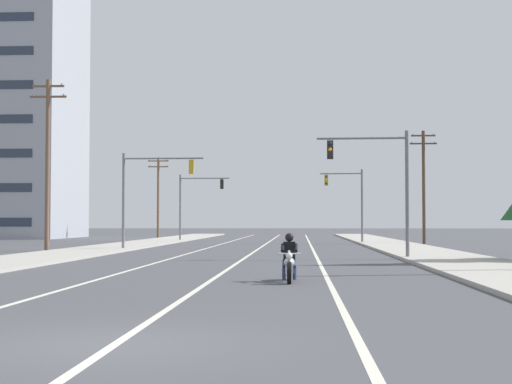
{
  "coord_description": "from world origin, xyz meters",
  "views": [
    {
      "loc": [
        2.8,
        -11.2,
        1.8
      ],
      "look_at": [
        1.0,
        20.61,
        3.05
      ],
      "focal_mm": 53.54,
      "sensor_mm": 36.0,
      "label": 1
    }
  ],
  "objects_px": {
    "traffic_signal_near_left": "(147,186)",
    "traffic_signal_mid_right": "(350,195)",
    "traffic_signal_mid_left": "(194,197)",
    "utility_pole_left_far": "(158,194)",
    "utility_pole_right_far": "(424,183)",
    "traffic_signal_near_right": "(381,175)",
    "utility_pole_left_near": "(48,159)",
    "motorcycle_with_rider": "(289,262)"
  },
  "relations": [
    {
      "from": "traffic_signal_near_left",
      "to": "traffic_signal_mid_right",
      "type": "height_order",
      "value": "same"
    },
    {
      "from": "motorcycle_with_rider",
      "to": "traffic_signal_near_left",
      "type": "bearing_deg",
      "value": 110.52
    },
    {
      "from": "utility_pole_left_near",
      "to": "utility_pole_right_far",
      "type": "distance_m",
      "value": 30.65
    },
    {
      "from": "traffic_signal_near_right",
      "to": "utility_pole_right_far",
      "type": "bearing_deg",
      "value": 76.43
    },
    {
      "from": "traffic_signal_near_right",
      "to": "traffic_signal_mid_right",
      "type": "distance_m",
      "value": 27.1
    },
    {
      "from": "traffic_signal_mid_left",
      "to": "utility_pole_left_far",
      "type": "bearing_deg",
      "value": 113.14
    },
    {
      "from": "traffic_signal_mid_left",
      "to": "traffic_signal_mid_right",
      "type": "bearing_deg",
      "value": -24.23
    },
    {
      "from": "traffic_signal_near_left",
      "to": "utility_pole_right_far",
      "type": "height_order",
      "value": "utility_pole_right_far"
    },
    {
      "from": "traffic_signal_near_right",
      "to": "traffic_signal_mid_right",
      "type": "height_order",
      "value": "same"
    },
    {
      "from": "utility_pole_right_far",
      "to": "utility_pole_left_far",
      "type": "distance_m",
      "value": 33.95
    },
    {
      "from": "motorcycle_with_rider",
      "to": "utility_pole_left_near",
      "type": "distance_m",
      "value": 27.41
    },
    {
      "from": "motorcycle_with_rider",
      "to": "utility_pole_left_far",
      "type": "height_order",
      "value": "utility_pole_left_far"
    },
    {
      "from": "traffic_signal_mid_right",
      "to": "utility_pole_right_far",
      "type": "bearing_deg",
      "value": -14.74
    },
    {
      "from": "traffic_signal_near_right",
      "to": "traffic_signal_near_left",
      "type": "xyz_separation_m",
      "value": [
        -13.66,
        11.13,
        0.05
      ]
    },
    {
      "from": "traffic_signal_mid_left",
      "to": "utility_pole_left_near",
      "type": "distance_m",
      "value": 25.65
    },
    {
      "from": "traffic_signal_near_right",
      "to": "utility_pole_left_far",
      "type": "relative_size",
      "value": 0.69
    },
    {
      "from": "traffic_signal_mid_right",
      "to": "utility_pole_left_near",
      "type": "bearing_deg",
      "value": -136.28
    },
    {
      "from": "traffic_signal_near_right",
      "to": "traffic_signal_near_left",
      "type": "bearing_deg",
      "value": 140.84
    },
    {
      "from": "traffic_signal_near_left",
      "to": "utility_pole_left_near",
      "type": "distance_m",
      "value": 6.36
    },
    {
      "from": "traffic_signal_mid_right",
      "to": "utility_pole_left_near",
      "type": "height_order",
      "value": "utility_pole_left_near"
    },
    {
      "from": "traffic_signal_mid_left",
      "to": "traffic_signal_near_left",
      "type": "bearing_deg",
      "value": -89.94
    },
    {
      "from": "traffic_signal_near_right",
      "to": "utility_pole_left_near",
      "type": "bearing_deg",
      "value": 156.38
    },
    {
      "from": "traffic_signal_mid_right",
      "to": "utility_pole_right_far",
      "type": "height_order",
      "value": "utility_pole_right_far"
    },
    {
      "from": "traffic_signal_near_right",
      "to": "traffic_signal_mid_left",
      "type": "distance_m",
      "value": 36.09
    },
    {
      "from": "utility_pole_left_near",
      "to": "traffic_signal_mid_right",
      "type": "bearing_deg",
      "value": 43.72
    },
    {
      "from": "traffic_signal_mid_left",
      "to": "utility_pole_right_far",
      "type": "relative_size",
      "value": 0.67
    },
    {
      "from": "motorcycle_with_rider",
      "to": "utility_pole_left_far",
      "type": "bearing_deg",
      "value": 104.11
    },
    {
      "from": "motorcycle_with_rider",
      "to": "utility_pole_left_far",
      "type": "relative_size",
      "value": 0.24
    },
    {
      "from": "traffic_signal_mid_right",
      "to": "utility_pole_left_far",
      "type": "bearing_deg",
      "value": 134.46
    },
    {
      "from": "traffic_signal_near_left",
      "to": "motorcycle_with_rider",
      "type": "bearing_deg",
      "value": -69.48
    },
    {
      "from": "traffic_signal_near_right",
      "to": "utility_pole_left_far",
      "type": "xyz_separation_m",
      "value": [
        -19.72,
        47.52,
        0.84
      ]
    },
    {
      "from": "utility_pole_left_near",
      "to": "motorcycle_with_rider",
      "type": "bearing_deg",
      "value": -56.26
    },
    {
      "from": "traffic_signal_near_right",
      "to": "traffic_signal_mid_right",
      "type": "bearing_deg",
      "value": 89.31
    },
    {
      "from": "traffic_signal_near_left",
      "to": "traffic_signal_near_right",
      "type": "bearing_deg",
      "value": -39.16
    },
    {
      "from": "traffic_signal_near_left",
      "to": "utility_pole_left_far",
      "type": "xyz_separation_m",
      "value": [
        -6.06,
        36.4,
        0.79
      ]
    },
    {
      "from": "traffic_signal_near_right",
      "to": "motorcycle_with_rider",
      "type": "bearing_deg",
      "value": -106.89
    },
    {
      "from": "traffic_signal_mid_right",
      "to": "traffic_signal_mid_left",
      "type": "distance_m",
      "value": 15.36
    },
    {
      "from": "traffic_signal_mid_right",
      "to": "utility_pole_right_far",
      "type": "relative_size",
      "value": 0.67
    },
    {
      "from": "traffic_signal_near_right",
      "to": "traffic_signal_mid_left",
      "type": "height_order",
      "value": "same"
    },
    {
      "from": "motorcycle_with_rider",
      "to": "traffic_signal_near_left",
      "type": "distance_m",
      "value": 27.07
    },
    {
      "from": "utility_pole_left_near",
      "to": "utility_pole_left_far",
      "type": "distance_m",
      "value": 39.13
    },
    {
      "from": "traffic_signal_near_right",
      "to": "utility_pole_left_near",
      "type": "xyz_separation_m",
      "value": [
        -19.22,
        8.4,
        1.54
      ]
    }
  ]
}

